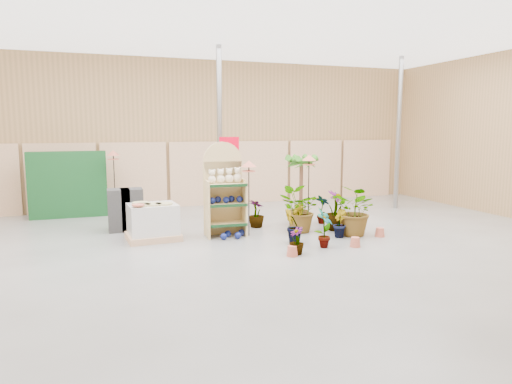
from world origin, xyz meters
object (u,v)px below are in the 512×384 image
potted_plant_2 (298,210)px  bird_table_front (249,166)px  display_shelf (224,193)px  pallet_stack (153,222)px

potted_plant_2 → bird_table_front: bearing=178.1°
bird_table_front → potted_plant_2: 1.60m
display_shelf → bird_table_front: size_ratio=1.24×
pallet_stack → bird_table_front: bird_table_front is taller
display_shelf → pallet_stack: bearing=-178.8°
display_shelf → pallet_stack: display_shelf is taller
pallet_stack → display_shelf: bearing=-6.5°
display_shelf → potted_plant_2: 1.79m
display_shelf → pallet_stack: 1.69m
display_shelf → potted_plant_2: (1.71, -0.31, -0.44)m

